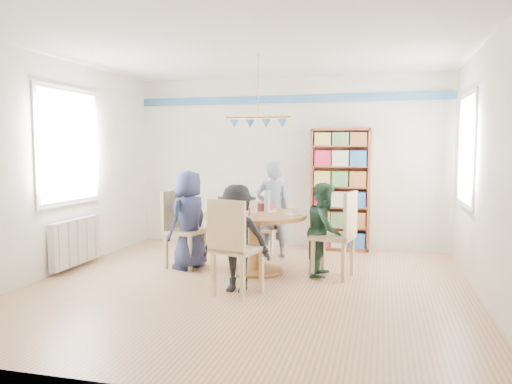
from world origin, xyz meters
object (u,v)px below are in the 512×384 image
(chair_right, at_px, (340,230))
(radiator, at_px, (76,242))
(person_far, at_px, (273,209))
(dining_table, at_px, (255,229))
(person_near, at_px, (237,238))
(chair_left, at_px, (179,225))
(chair_far, at_px, (270,224))
(bookshelf, at_px, (340,191))
(chair_near, at_px, (233,243))
(person_left, at_px, (189,220))
(person_right, at_px, (325,229))

(chair_right, bearing_deg, radiator, -173.94)
(person_far, bearing_deg, dining_table, 68.02)
(dining_table, relative_size, person_near, 1.10)
(person_far, distance_m, person_near, 1.81)
(chair_left, xyz_separation_m, chair_right, (2.12, -0.06, 0.02))
(chair_far, xyz_separation_m, bookshelf, (0.95, 0.65, 0.46))
(dining_table, xyz_separation_m, person_near, (0.02, -0.88, 0.03))
(chair_near, height_order, person_near, person_near)
(chair_near, distance_m, person_far, 2.00)
(chair_near, relative_size, person_near, 0.88)
(chair_left, distance_m, chair_near, 1.56)
(person_left, xyz_separation_m, bookshelf, (1.82, 1.69, 0.28))
(radiator, bearing_deg, bookshelf, 32.03)
(chair_far, relative_size, person_right, 0.73)
(chair_far, distance_m, person_far, 0.25)
(chair_right, distance_m, chair_far, 1.51)
(chair_right, relative_size, bookshelf, 0.56)
(person_left, distance_m, person_near, 1.25)
(chair_left, distance_m, bookshelf, 2.58)
(chair_far, bearing_deg, chair_left, -136.63)
(radiator, xyz_separation_m, chair_right, (3.40, 0.36, 0.23))
(chair_left, relative_size, person_near, 0.86)
(chair_left, height_order, chair_near, chair_near)
(chair_far, bearing_deg, person_right, -47.09)
(chair_left, bearing_deg, chair_right, -1.58)
(chair_far, distance_m, person_right, 1.33)
(radiator, height_order, person_right, person_right)
(chair_far, height_order, person_far, person_far)
(chair_right, height_order, person_far, person_far)
(person_near, bearing_deg, dining_table, 94.27)
(person_far, bearing_deg, chair_far, -79.43)
(chair_right, distance_m, bookshelf, 1.72)
(dining_table, bearing_deg, chair_left, 177.44)
(radiator, height_order, bookshelf, bookshelf)
(chair_near, height_order, person_far, person_far)
(person_left, bearing_deg, chair_far, 161.55)
(person_left, distance_m, person_far, 1.32)
(chair_right, height_order, person_left, person_left)
(person_left, distance_m, person_right, 1.77)
(person_left, xyz_separation_m, person_far, (0.92, 0.95, 0.05))
(chair_right, bearing_deg, bookshelf, 94.85)
(radiator, relative_size, bookshelf, 0.53)
(person_far, bearing_deg, person_right, 113.51)
(chair_left, bearing_deg, person_near, -40.82)
(chair_far, bearing_deg, radiator, -148.99)
(chair_far, relative_size, person_far, 0.60)
(person_far, bearing_deg, radiator, 8.44)
(chair_right, bearing_deg, person_near, -140.54)
(dining_table, height_order, bookshelf, bookshelf)
(person_far, height_order, person_near, person_far)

